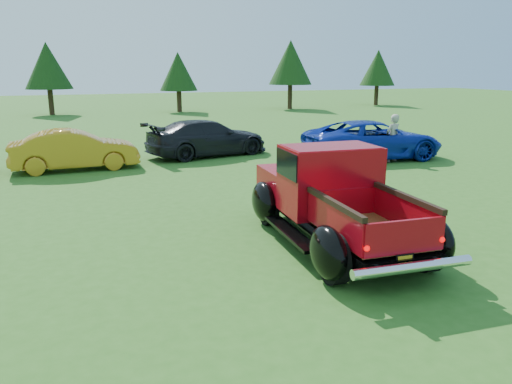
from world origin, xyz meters
The scene contains 10 objects.
ground centered at (0.00, 0.00, 0.00)m, with size 120.00×120.00×0.00m, color #2B5A19.
tree_mid_left centered at (-3.00, 31.00, 3.38)m, with size 3.20×3.20×5.00m.
tree_mid_right centered at (6.00, 30.00, 2.97)m, with size 2.82×2.82×4.40m.
tree_east centered at (15.00, 29.50, 3.66)m, with size 3.46×3.46×5.40m.
tree_far_east centered at (24.00, 30.50, 3.25)m, with size 3.07×3.07×4.80m.
pickup_truck centered at (2.04, 0.45, 0.86)m, with size 2.62×5.03×1.82m.
show_car_yellow centered at (-2.24, 9.41, 0.65)m, with size 1.38×3.97×1.31m, color #BE7D19.
show_car_grey centered at (2.52, 10.45, 0.68)m, with size 1.89×4.66×1.35m, color black.
show_car_blue centered at (7.91, 7.54, 0.70)m, with size 2.32×5.03×1.40m, color #0E269B.
spectator centered at (8.25, 6.85, 0.83)m, with size 0.61×0.40×1.67m, color #A29E8D.
Camera 1 is at (-2.67, -7.64, 3.23)m, focal length 35.00 mm.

